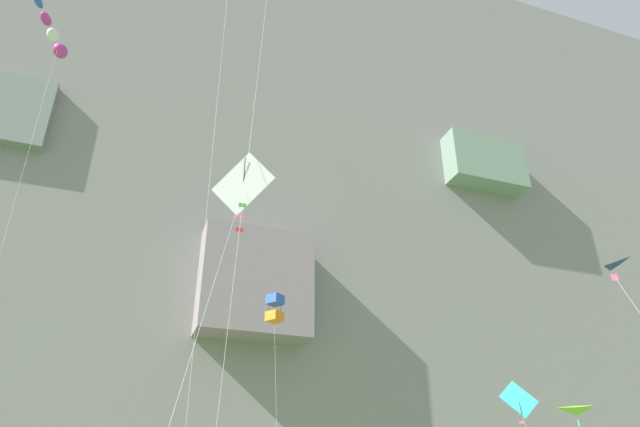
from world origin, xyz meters
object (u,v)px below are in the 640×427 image
kite_diamond_upper_right (242,188)px  kite_delta_high_right (580,426)px  kite_diamond_near_cliff (519,402)px  kite_box_low_center (275,309)px  kite_windsock_high_left (54,37)px  kite_delta_far_right (613,283)px

kite_diamond_upper_right → kite_delta_high_right: kite_diamond_upper_right is taller
kite_diamond_near_cliff → kite_delta_high_right: size_ratio=1.38×
kite_diamond_upper_right → kite_box_low_center: (5.70, 16.02, 0.90)m
kite_diamond_upper_right → kite_delta_high_right: 27.58m
kite_windsock_high_left → kite_box_low_center: size_ratio=2.03×
kite_windsock_high_left → kite_delta_high_right: bearing=-3.0°
kite_diamond_upper_right → kite_delta_high_right: size_ratio=1.96×
kite_diamond_upper_right → kite_diamond_near_cliff: size_ratio=1.43×
kite_box_low_center → kite_delta_high_right: (18.65, -4.54, -6.93)m
kite_diamond_upper_right → kite_box_low_center: bearing=70.4°
kite_diamond_near_cliff → kite_box_low_center: kite_box_low_center is taller
kite_delta_far_right → kite_windsock_high_left: kite_windsock_high_left is taller
kite_diamond_upper_right → kite_windsock_high_left: size_ratio=0.48×
kite_delta_high_right → kite_delta_far_right: bearing=-124.5°
kite_diamond_upper_right → kite_windsock_high_left: bearing=128.4°
kite_delta_far_right → kite_delta_high_right: bearing=55.5°
kite_diamond_near_cliff → kite_delta_far_right: bearing=-113.0°
kite_delta_far_right → kite_windsock_high_left: size_ratio=0.37×
kite_diamond_near_cliff → kite_windsock_high_left: bearing=-179.1°
kite_windsock_high_left → kite_box_low_center: bearing=9.3°
kite_delta_far_right → kite_delta_high_right: (9.02, 13.12, -3.58)m
kite_delta_far_right → kite_diamond_upper_right: 15.60m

